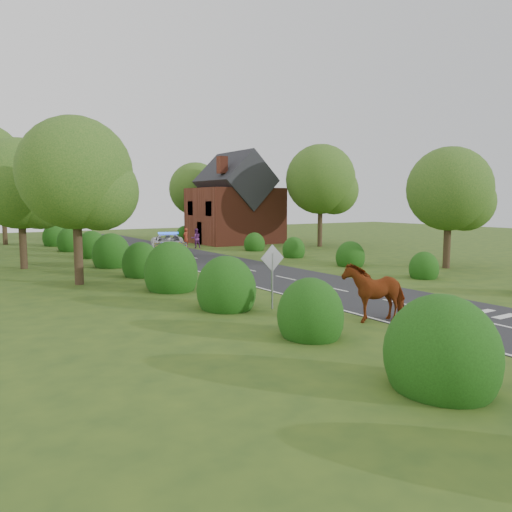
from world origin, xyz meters
TOP-DOWN VIEW (x-y plane):
  - ground at (0.00, 0.00)m, footprint 120.00×120.00m
  - road at (0.00, 15.00)m, footprint 6.00×70.00m
  - road_markings at (-1.60, 12.93)m, footprint 4.96×70.00m
  - hedgerow_left at (-6.51, 11.69)m, footprint 2.75×50.41m
  - hedgerow_right at (6.60, 11.21)m, footprint 2.10×45.78m
  - tree_left_a at (-9.75, 11.86)m, footprint 5.74×5.60m
  - tree_left_b at (-11.25, 19.86)m, footprint 5.74×5.60m
  - tree_left_d at (-10.23, 39.85)m, footprint 6.15×6.00m
  - tree_right_a at (11.23, 5.87)m, footprint 5.33×5.20m
  - tree_right_b at (14.29, 21.84)m, footprint 6.56×6.40m
  - tree_right_c at (9.27, 37.85)m, footprint 6.15×6.00m
  - road_sign at (-5.00, 2.00)m, footprint 1.06×0.08m
  - house at (9.49, 30.00)m, footprint 8.00×7.40m
  - cow at (-2.94, -1.42)m, footprint 2.68×1.92m
  - police_van at (-0.48, 23.32)m, footprint 4.41×6.30m
  - pedestrian_red at (3.24, 28.20)m, footprint 0.75×0.66m
  - pedestrian_purple at (3.52, 26.63)m, footprint 0.95×0.79m

SIDE VIEW (x-z plane):
  - ground at x=0.00m, z-range 0.00..0.00m
  - road at x=0.00m, z-range 0.00..0.02m
  - road_markings at x=-1.60m, z-range 0.02..0.03m
  - hedgerow_right at x=6.60m, z-range -0.50..1.60m
  - hedgerow_left at x=-6.51m, z-range -0.75..2.25m
  - police_van at x=-0.48m, z-range -0.07..1.67m
  - cow at x=-2.94m, z-range 0.00..1.71m
  - pedestrian_red at x=3.24m, z-range 0.00..1.72m
  - pedestrian_purple at x=3.52m, z-range 0.00..1.76m
  - road_sign at x=-5.00m, z-range 0.39..2.92m
  - house at x=9.49m, z-range -0.80..8.37m
  - tree_right_a at x=11.23m, z-range 0.96..8.52m
  - tree_left_b at x=-11.25m, z-range 1.01..9.08m
  - tree_left_a at x=-9.75m, z-range 1.15..9.53m
  - tree_right_c at x=9.27m, z-range 1.05..9.63m
  - tree_left_d at x=-10.23m, z-range 1.19..10.08m
  - tree_right_b at x=14.29m, z-range 1.24..10.64m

